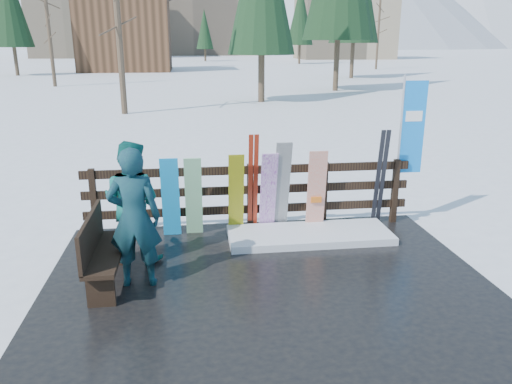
{
  "coord_description": "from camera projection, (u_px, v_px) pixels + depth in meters",
  "views": [
    {
      "loc": [
        -0.96,
        -5.92,
        3.2
      ],
      "look_at": [
        -0.06,
        1.0,
        1.1
      ],
      "focal_mm": 35.0,
      "sensor_mm": 36.0,
      "label": 1
    }
  ],
  "objects": [
    {
      "name": "ground",
      "position": [
        270.0,
        292.0,
        6.66
      ],
      "size": [
        700.0,
        700.0,
        0.0
      ],
      "primitive_type": "plane",
      "color": "white",
      "rests_on": "ground"
    },
    {
      "name": "deck",
      "position": [
        270.0,
        289.0,
        6.65
      ],
      "size": [
        6.0,
        5.0,
        0.08
      ],
      "primitive_type": "cube",
      "color": "black",
      "rests_on": "ground"
    },
    {
      "name": "fence",
      "position": [
        250.0,
        192.0,
        8.54
      ],
      "size": [
        5.6,
        0.1,
        1.15
      ],
      "color": "black",
      "rests_on": "deck"
    },
    {
      "name": "snow_patch",
      "position": [
        309.0,
        235.0,
        8.25
      ],
      "size": [
        2.67,
        1.0,
        0.12
      ],
      "primitive_type": "cube",
      "color": "white",
      "rests_on": "deck"
    },
    {
      "name": "bench",
      "position": [
        100.0,
        249.0,
        6.56
      ],
      "size": [
        0.41,
        1.5,
        0.97
      ],
      "color": "black",
      "rests_on": "deck"
    },
    {
      "name": "snowboard_0",
      "position": [
        171.0,
        198.0,
        8.15
      ],
      "size": [
        0.29,
        0.23,
        1.36
      ],
      "primitive_type": "cube",
      "rotation": [
        0.15,
        0.0,
        0.0
      ],
      "color": "#1398E3",
      "rests_on": "deck"
    },
    {
      "name": "snowboard_1",
      "position": [
        194.0,
        197.0,
        8.2
      ],
      "size": [
        0.28,
        0.28,
        1.36
      ],
      "primitive_type": "cube",
      "rotation": [
        0.19,
        0.0,
        0.0
      ],
      "color": "white",
      "rests_on": "deck"
    },
    {
      "name": "snowboard_2",
      "position": [
        236.0,
        194.0,
        8.28
      ],
      "size": [
        0.26,
        0.3,
        1.4
      ],
      "primitive_type": "cube",
      "rotation": [
        0.19,
        0.0,
        0.0
      ],
      "color": "#FFF60D",
      "rests_on": "deck"
    },
    {
      "name": "snowboard_3",
      "position": [
        268.0,
        192.0,
        8.35
      ],
      "size": [
        0.27,
        0.41,
        1.41
      ],
      "primitive_type": "cube",
      "rotation": [
        0.27,
        0.0,
        0.0
      ],
      "color": "white",
      "rests_on": "deck"
    },
    {
      "name": "snowboard_4",
      "position": [
        282.0,
        187.0,
        8.35
      ],
      "size": [
        0.26,
        0.45,
        1.59
      ],
      "primitive_type": "cube",
      "rotation": [
        0.26,
        0.0,
        0.0
      ],
      "color": "black",
      "rests_on": "deck"
    },
    {
      "name": "snowboard_5",
      "position": [
        316.0,
        191.0,
        8.45
      ],
      "size": [
        0.31,
        0.18,
        1.41
      ],
      "primitive_type": "cube",
      "rotation": [
        0.11,
        0.0,
        0.0
      ],
      "color": "silver",
      "rests_on": "deck"
    },
    {
      "name": "ski_pair_a",
      "position": [
        253.0,
        183.0,
        8.34
      ],
      "size": [
        0.16,
        0.29,
        1.71
      ],
      "color": "maroon",
      "rests_on": "deck"
    },
    {
      "name": "ski_pair_b",
      "position": [
        380.0,
        178.0,
        8.61
      ],
      "size": [
        0.17,
        0.25,
        1.73
      ],
      "color": "black",
      "rests_on": "deck"
    },
    {
      "name": "rental_flag",
      "position": [
        409.0,
        133.0,
        8.66
      ],
      "size": [
        0.45,
        0.04,
        2.6
      ],
      "color": "silver",
      "rests_on": "deck"
    },
    {
      "name": "person_front",
      "position": [
        134.0,
        218.0,
        6.45
      ],
      "size": [
        0.7,
        0.47,
        1.87
      ],
      "primitive_type": "imported",
      "rotation": [
        0.0,
        0.0,
        3.11
      ],
      "color": "#134942",
      "rests_on": "deck"
    },
    {
      "name": "person_back",
      "position": [
        132.0,
        202.0,
        7.24
      ],
      "size": [
        1.07,
        0.97,
        1.79
      ],
      "primitive_type": "imported",
      "rotation": [
        0.0,
        0.0,
        2.73
      ],
      "color": "#0B5550",
      "rests_on": "deck"
    },
    {
      "name": "resort_buildings",
      "position": [
        195.0,
        12.0,
        113.53
      ],
      "size": [
        73.0,
        87.6,
        22.6
      ],
      "color": "tan",
      "rests_on": "ground"
    },
    {
      "name": "trees",
      "position": [
        232.0,
        13.0,
        50.1
      ],
      "size": [
        42.11,
        68.63,
        13.35
      ],
      "color": "#382B1E",
      "rests_on": "ground"
    }
  ]
}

